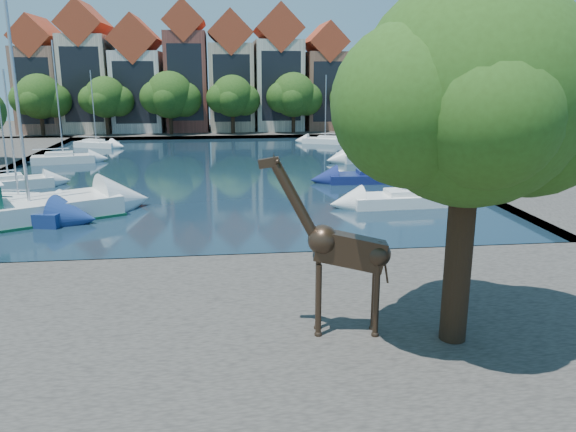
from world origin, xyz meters
name	(u,v)px	position (x,y,z in m)	size (l,w,h in m)	color
ground	(212,265)	(0.00, 0.00, 0.00)	(160.00, 160.00, 0.00)	#38332B
water_basin	(216,172)	(0.00, 24.00, 0.04)	(38.00, 50.00, 0.08)	black
near_quay	(208,329)	(0.00, -7.00, 0.25)	(50.00, 14.00, 0.50)	#4B4741
far_quay	(218,131)	(0.00, 56.00, 0.25)	(60.00, 16.00, 0.50)	#4B4741
right_quay	(493,164)	(25.00, 24.00, 0.25)	(14.00, 52.00, 0.50)	#4B4741
plane_tree	(475,101)	(7.62, -9.01, 7.67)	(8.32, 6.40, 10.62)	#332114
townhouse_west_end	(43,79)	(-23.00, 55.99, 7.36)	(5.44, 9.18, 14.93)	#966752
townhouse_west_mid	(89,73)	(-17.00, 55.99, 8.23)	(5.94, 9.18, 16.79)	beige
townhouse_west_inner	(139,79)	(-10.50, 55.99, 7.35)	(6.43, 9.18, 15.15)	silver
townhouse_center	(187,72)	(-4.00, 55.99, 8.36)	(5.44, 9.18, 16.93)	brown
townhouse_east_inner	(231,76)	(2.00, 55.99, 7.73)	(5.94, 9.18, 15.79)	tan
townhouse_east_mid	(278,74)	(8.50, 55.99, 8.10)	(6.43, 9.18, 16.65)	beige
townhouse_east_end	(324,81)	(15.00, 55.99, 7.11)	(5.44, 9.18, 14.43)	#8A5942
far_tree_far_west	(40,98)	(-21.90, 50.49, 5.18)	(7.28, 5.60, 7.68)	#332114
far_tree_west	(106,99)	(-13.91, 50.49, 5.08)	(6.76, 5.20, 7.36)	#332114
far_tree_mid_west	(170,97)	(-5.89, 50.49, 5.29)	(7.80, 6.00, 8.00)	#332114
far_tree_mid_east	(233,97)	(2.10, 50.49, 5.13)	(7.02, 5.40, 7.52)	#332114
far_tree_east	(294,96)	(10.11, 50.49, 5.24)	(7.54, 5.80, 7.84)	#332114
far_tree_far_east	(354,97)	(18.09, 50.49, 5.08)	(6.76, 5.20, 7.36)	#332114
giraffe_statue	(340,249)	(4.10, -8.17, 3.23)	(3.90, 0.91, 5.56)	#332519
sailboat_left_a	(19,202)	(-12.00, 11.46, 0.60)	(6.55, 3.26, 8.49)	white
sailboat_left_b	(3,211)	(-12.00, 8.74, 0.70)	(8.11, 4.27, 13.44)	navy
sailboat_left_c	(9,181)	(-15.00, 18.30, 0.67)	(6.28, 4.30, 11.43)	silver
sailboat_left_d	(63,157)	(-14.26, 30.23, 0.68)	(5.85, 3.07, 11.08)	silver
sailboat_left_e	(96,143)	(-13.61, 41.46, 0.57)	(5.16, 3.44, 8.46)	white
sailboat_right_a	(402,197)	(12.00, 9.96, 0.64)	(6.77, 2.68, 10.83)	white
sailboat_right_b	(371,176)	(12.00, 17.90, 0.59)	(6.65, 2.47, 10.16)	navy
sailboat_right_c	(373,154)	(15.00, 28.31, 0.69)	(7.23, 3.96, 10.10)	silver
sailboat_right_d	(325,139)	(12.74, 41.93, 0.56)	(5.50, 3.65, 7.95)	white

